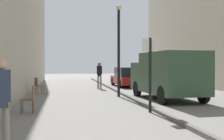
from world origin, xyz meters
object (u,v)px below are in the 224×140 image
at_px(delivery_van, 168,74).
at_px(cafe_chair_near_window, 38,85).
at_px(pedestrian_mid_block, 1,98).
at_px(pedestrian_main_foreground, 99,73).
at_px(street_sign_post, 150,68).
at_px(parked_car, 127,77).
at_px(lamp_post, 119,44).
at_px(cafe_chair_by_doorway, 30,97).

height_order(delivery_van, cafe_chair_near_window, delivery_van).
xyz_separation_m(pedestrian_mid_block, cafe_chair_near_window, (-0.20, 11.12, -0.50)).
height_order(pedestrian_main_foreground, street_sign_post, street_sign_post).
xyz_separation_m(pedestrian_main_foreground, street_sign_post, (0.52, -10.40, 0.50)).
relative_size(parked_car, lamp_post, 0.89).
relative_size(pedestrian_mid_block, lamp_post, 0.38).
bearing_deg(street_sign_post, cafe_chair_by_doorway, -17.27).
height_order(pedestrian_main_foreground, cafe_chair_by_doorway, pedestrian_main_foreground).
relative_size(lamp_post, cafe_chair_near_window, 5.06).
xyz_separation_m(delivery_van, cafe_chair_by_doorway, (-6.02, -3.01, -0.67)).
height_order(lamp_post, cafe_chair_by_doorway, lamp_post).
xyz_separation_m(pedestrian_mid_block, street_sign_post, (4.16, 4.12, 0.50)).
height_order(parked_car, cafe_chair_near_window, parked_car).
bearing_deg(cafe_chair_by_doorway, parked_car, -26.83).
relative_size(delivery_van, parked_car, 1.19).
height_order(pedestrian_main_foreground, lamp_post, lamp_post).
distance_m(pedestrian_main_foreground, delivery_van, 7.30).
height_order(lamp_post, cafe_chair_near_window, lamp_post).
xyz_separation_m(parked_car, street_sign_post, (-1.81, -12.05, 0.83)).
height_order(street_sign_post, cafe_chair_by_doorway, street_sign_post).
bearing_deg(parked_car, pedestrian_main_foreground, -146.30).
relative_size(pedestrian_main_foreground, lamp_post, 0.38).
distance_m(pedestrian_main_foreground, parked_car, 2.87).
bearing_deg(delivery_van, pedestrian_main_foreground, 105.19).
bearing_deg(lamp_post, cafe_chair_by_doorway, -130.20).
relative_size(delivery_van, cafe_chair_near_window, 5.37).
bearing_deg(lamp_post, pedestrian_main_foreground, 94.16).
relative_size(pedestrian_main_foreground, delivery_van, 0.36).
relative_size(pedestrian_main_foreground, street_sign_post, 0.70).
bearing_deg(street_sign_post, parked_car, -108.78).
bearing_deg(street_sign_post, pedestrian_main_foreground, -97.41).
bearing_deg(pedestrian_mid_block, cafe_chair_by_doorway, 72.84).
relative_size(lamp_post, cafe_chair_by_doorway, 5.06).
height_order(delivery_van, street_sign_post, street_sign_post).
distance_m(pedestrian_mid_block, street_sign_post, 5.88).
bearing_deg(pedestrian_main_foreground, pedestrian_mid_block, 84.43).
distance_m(street_sign_post, cafe_chair_by_doorway, 4.26).
xyz_separation_m(pedestrian_mid_block, delivery_van, (6.07, 7.63, 0.16)).
relative_size(pedestrian_mid_block, cafe_chair_near_window, 1.93).
bearing_deg(pedestrian_main_foreground, cafe_chair_near_window, 49.97).
bearing_deg(delivery_van, parked_car, 86.47).
xyz_separation_m(pedestrian_main_foreground, delivery_van, (2.42, -6.89, 0.16)).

